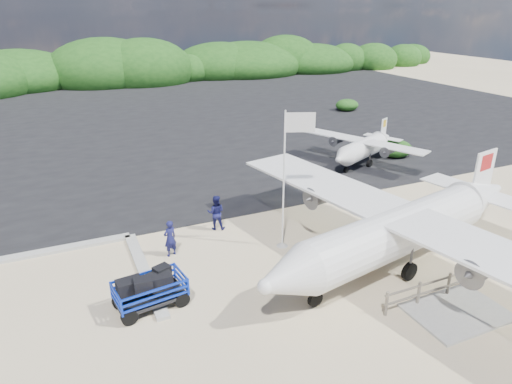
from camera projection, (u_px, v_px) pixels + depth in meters
ground at (255, 267)px, 19.83m from camera, size 160.00×160.00×0.00m
asphalt_apron at (132, 120)px, 45.16m from camera, size 90.00×50.00×0.04m
lagoon at (28, 298)px, 17.69m from camera, size 9.00×7.00×0.40m
walkway_pad at (457, 313)px, 16.85m from camera, size 3.50×2.50×0.10m
vegetation_band at (101, 84)px, 66.26m from camera, size 124.00×8.00×4.40m
fence at (446, 295)px, 17.88m from camera, size 6.40×2.00×1.10m
baggage_cart at (152, 307)px, 17.19m from camera, size 2.99×1.97×1.40m
flagpole at (282, 246)px, 21.56m from camera, size 1.40×0.97×6.48m
signboard at (357, 269)px, 19.64m from camera, size 1.70×0.56×1.41m
crew_a at (170, 238)px, 20.43m from camera, size 0.73×0.60×1.73m
crew_b at (216, 213)px, 22.86m from camera, size 1.09×0.99×1.82m
aircraft_large at (296, 116)px, 46.94m from camera, size 21.05×21.05×5.37m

